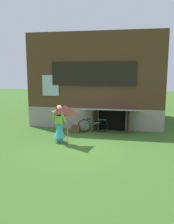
% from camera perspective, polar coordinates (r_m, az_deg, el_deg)
% --- Properties ---
extents(ground_plane, '(60.00, 60.00, 0.00)m').
position_cam_1_polar(ground_plane, '(9.83, -1.33, -8.34)').
color(ground_plane, '#386023').
extents(log_house, '(7.32, 6.34, 5.09)m').
position_cam_1_polar(log_house, '(14.88, 3.16, 7.78)').
color(log_house, gray).
rests_on(log_house, ground_plane).
extents(person, '(0.61, 0.53, 1.64)m').
position_cam_1_polar(person, '(10.28, -6.69, -3.59)').
color(person, teal).
rests_on(person, ground_plane).
extents(kite, '(1.01, 0.99, 1.62)m').
position_cam_1_polar(kite, '(9.53, -5.29, -0.76)').
color(kite, '#E54C7F').
rests_on(kite, ground_plane).
extents(bicycle_green, '(1.55, 0.24, 0.71)m').
position_cam_1_polar(bicycle_green, '(11.99, 1.47, -3.29)').
color(bicycle_green, black).
rests_on(bicycle_green, ground_plane).
extents(wooden_crate, '(0.39, 0.34, 0.37)m').
position_cam_1_polar(wooden_crate, '(11.95, -2.71, -4.13)').
color(wooden_crate, '#4C331E').
rests_on(wooden_crate, ground_plane).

